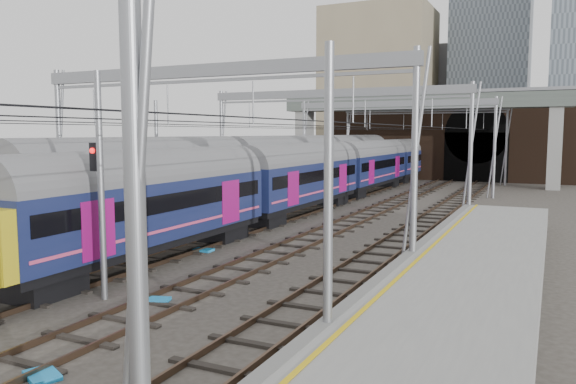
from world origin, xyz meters
The scene contains 12 objects.
ground centered at (0.00, 0.00, 0.00)m, with size 160.00×160.00×0.00m, color #38332D.
tracks centered at (0.00, 15.00, 0.02)m, with size 14.40×80.00×0.22m.
overhead_line centered at (0.00, 21.49, 6.57)m, with size 16.80×80.00×8.00m.
retaining_wall centered at (1.40, 51.93, 4.33)m, with size 28.00×2.75×9.00m.
overbridge centered at (0.00, 46.00, 7.27)m, with size 28.00×3.00×9.25m.
city_skyline centered at (2.73, 70.48, 17.09)m, with size 37.50×27.50×60.00m.
train_main centered at (-2.00, 29.04, 2.36)m, with size 2.59×59.90×4.52m.
train_second centered at (-6.00, 36.15, 2.55)m, with size 2.90×67.07×4.96m.
signal_near_centre centered at (-0.37, 2.32, 3.06)m, with size 0.36×0.47×4.85m.
equip_cover_a centered at (2.88, -2.88, 0.05)m, with size 0.84×0.59×0.10m, color #1B88CE.
equip_cover_b centered at (-1.24, 9.29, 0.05)m, with size 0.83×0.58×0.10m, color #1B88CE.
equip_cover_c centered at (1.61, 2.43, 0.05)m, with size 0.84×0.59×0.10m, color #1B88CE.
Camera 1 is at (12.44, -10.92, 5.14)m, focal length 35.00 mm.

